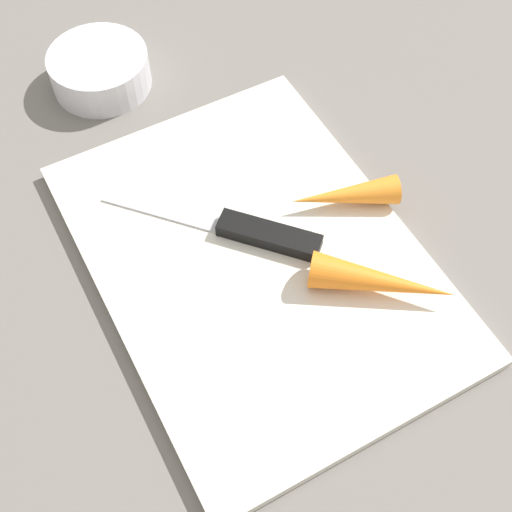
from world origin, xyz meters
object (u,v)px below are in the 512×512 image
at_px(carrot_long, 382,282).
at_px(carrot_short, 344,195).
at_px(knife, 254,232).
at_px(small_bowl, 100,70).
at_px(cutting_board, 256,260).

relative_size(carrot_long, carrot_short, 1.23).
bearing_deg(carrot_long, knife, 163.56).
distance_m(carrot_long, small_bowl, 0.36).
height_order(knife, carrot_short, carrot_short).
height_order(cutting_board, carrot_long, carrot_long).
height_order(knife, carrot_long, carrot_long).
xyz_separation_m(cutting_board, carrot_short, (-0.01, 0.09, 0.02)).
bearing_deg(small_bowl, carrot_short, 26.36).
bearing_deg(carrot_short, carrot_long, 96.77).
bearing_deg(knife, carrot_short, -138.18).
distance_m(cutting_board, carrot_short, 0.10).
relative_size(knife, carrot_short, 1.69).
bearing_deg(knife, small_bowl, -32.89).
relative_size(knife, carrot_long, 1.37).
xyz_separation_m(cutting_board, carrot_long, (0.08, 0.07, 0.02)).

